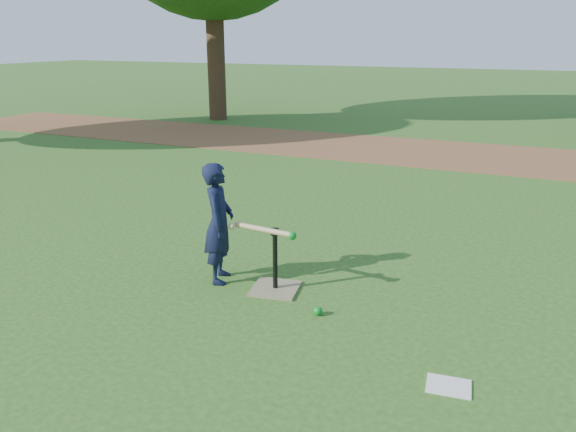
% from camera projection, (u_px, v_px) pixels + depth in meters
% --- Properties ---
extents(ground, '(80.00, 80.00, 0.00)m').
position_uv_depth(ground, '(227.00, 294.00, 5.27)').
color(ground, '#285116').
rests_on(ground, ground).
extents(dirt_strip, '(24.00, 3.00, 0.01)m').
position_uv_depth(dirt_strip, '(405.00, 150.00, 11.80)').
color(dirt_strip, brown).
rests_on(dirt_strip, ground).
extents(child, '(0.42, 0.50, 1.18)m').
position_uv_depth(child, '(219.00, 223.00, 5.40)').
color(child, black).
rests_on(child, ground).
extents(wiffle_ball_ground, '(0.08, 0.08, 0.08)m').
position_uv_depth(wiffle_ball_ground, '(318.00, 311.00, 4.85)').
color(wiffle_ball_ground, '#0B7E1E').
rests_on(wiffle_ball_ground, ground).
extents(clipboard, '(0.32, 0.26, 0.01)m').
position_uv_depth(clipboard, '(449.00, 386.00, 3.87)').
color(clipboard, silver).
rests_on(clipboard, ground).
extents(batting_tee, '(0.50, 0.50, 0.61)m').
position_uv_depth(batting_tee, '(275.00, 279.00, 5.32)').
color(batting_tee, '#807651').
rests_on(batting_tee, ground).
extents(swing_action, '(0.69, 0.13, 0.08)m').
position_uv_depth(swing_action, '(265.00, 230.00, 5.18)').
color(swing_action, tan).
rests_on(swing_action, ground).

